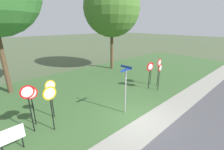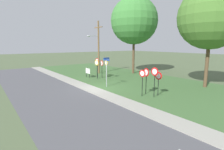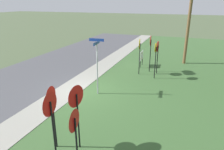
{
  "view_description": "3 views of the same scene",
  "coord_description": "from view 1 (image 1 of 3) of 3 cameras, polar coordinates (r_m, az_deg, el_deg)",
  "views": [
    {
      "loc": [
        -6.39,
        -4.78,
        5.45
      ],
      "look_at": [
        0.84,
        3.25,
        1.85
      ],
      "focal_mm": 24.19,
      "sensor_mm": 36.0,
      "label": 1
    },
    {
      "loc": [
        15.08,
        -9.66,
        4.55
      ],
      "look_at": [
        -0.38,
        1.99,
        1.18
      ],
      "focal_mm": 28.33,
      "sensor_mm": 36.0,
      "label": 2
    },
    {
      "loc": [
        9.73,
        5.59,
        5.01
      ],
      "look_at": [
        0.53,
        2.1,
        1.49
      ],
      "focal_mm": 33.19,
      "sensor_mm": 36.0,
      "label": 3
    }
  ],
  "objects": [
    {
      "name": "oak_tree_right",
      "position": [
        19.15,
        -0.09,
        23.92
      ],
      "size": [
        6.58,
        6.58,
        10.55
      ],
      "color": "brown",
      "rests_on": "grass_median"
    },
    {
      "name": "grass_median",
      "position": [
        13.66,
        -10.46,
        -5.35
      ],
      "size": [
        44.0,
        12.0,
        0.04
      ],
      "primitive_type": "cube",
      "color": "#3D6033",
      "rests_on": "ground_plane"
    },
    {
      "name": "yield_sign_far_left",
      "position": [
        13.37,
        14.19,
        2.12
      ],
      "size": [
        0.76,
        0.16,
        2.4
      ],
      "rotation": [
        0.0,
        0.0,
        -0.17
      ],
      "color": "black",
      "rests_on": "grass_median"
    },
    {
      "name": "stop_sign_far_center",
      "position": [
        8.6,
        -29.01,
        -7.95
      ],
      "size": [
        0.69,
        0.12,
        2.67
      ],
      "rotation": [
        0.0,
        0.0,
        0.1
      ],
      "color": "black",
      "rests_on": "grass_median"
    },
    {
      "name": "sidewalk_strip",
      "position": [
        9.28,
        13.66,
        -17.96
      ],
      "size": [
        44.0,
        1.6,
        0.06
      ],
      "primitive_type": "cube",
      "color": "#99968C",
      "rests_on": "ground_plane"
    },
    {
      "name": "street_name_post",
      "position": [
        9.29,
        5.18,
        -4.15
      ],
      "size": [
        0.96,
        0.81,
        3.14
      ],
      "rotation": [
        0.0,
        0.0,
        0.09
      ],
      "color": "#9EA0A8",
      "rests_on": "grass_median"
    },
    {
      "name": "stop_sign_near_right",
      "position": [
        8.3,
        -22.26,
        -8.49
      ],
      "size": [
        0.71,
        0.13,
        2.55
      ],
      "rotation": [
        0.0,
        0.0,
        0.13
      ],
      "color": "black",
      "rests_on": "grass_median"
    },
    {
      "name": "stop_sign_near_left",
      "position": [
        9.51,
        -22.09,
        -5.76
      ],
      "size": [
        0.62,
        0.09,
        2.44
      ],
      "rotation": [
        0.0,
        0.0,
        -0.01
      ],
      "color": "black",
      "rests_on": "grass_median"
    },
    {
      "name": "yield_sign_near_left",
      "position": [
        14.49,
        14.7,
        2.41
      ],
      "size": [
        0.69,
        0.12,
        2.12
      ],
      "rotation": [
        0.0,
        0.0,
        0.09
      ],
      "color": "black",
      "rests_on": "grass_median"
    },
    {
      "name": "stop_sign_far_left",
      "position": [
        9.24,
        -28.19,
        -7.56
      ],
      "size": [
        0.73,
        0.11,
        2.35
      ],
      "rotation": [
        0.0,
        0.0,
        -0.07
      ],
      "color": "black",
      "rests_on": "grass_median"
    },
    {
      "name": "yield_sign_far_right",
      "position": [
        13.22,
        17.64,
        1.37
      ],
      "size": [
        0.64,
        0.13,
        2.35
      ],
      "rotation": [
        0.0,
        0.0,
        0.14
      ],
      "color": "black",
      "rests_on": "grass_median"
    },
    {
      "name": "notice_board",
      "position": [
        8.28,
        -33.96,
        -18.73
      ],
      "size": [
        1.1,
        0.07,
        1.25
      ],
      "rotation": [
        0.0,
        0.0,
        0.03
      ],
      "color": "black",
      "rests_on": "grass_median"
    },
    {
      "name": "yield_sign_near_right",
      "position": [
        14.15,
        17.38,
        3.37
      ],
      "size": [
        0.73,
        0.12,
        2.6
      ],
      "rotation": [
        0.0,
        0.0,
        0.09
      ],
      "color": "black",
      "rests_on": "grass_median"
    },
    {
      "name": "ground_plane",
      "position": [
        9.66,
        9.61,
        -16.23
      ],
      "size": [
        160.0,
        160.0,
        0.0
      ],
      "primitive_type": "plane",
      "color": "#4C5B3D"
    }
  ]
}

